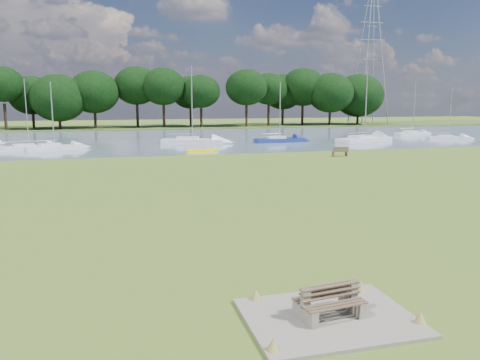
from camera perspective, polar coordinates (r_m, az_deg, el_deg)
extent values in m
plane|color=olive|center=(25.22, -3.05, -2.82)|extent=(220.00, 220.00, 0.00)
cube|color=slate|center=(66.52, -10.52, 4.86)|extent=(220.00, 40.00, 0.10)
cube|color=#4C6626|center=(96.39, -11.92, 6.29)|extent=(220.00, 20.00, 0.40)
cube|color=gray|center=(12.51, 10.78, -16.16)|extent=(4.20, 3.20, 0.10)
cube|color=gray|center=(12.07, 7.95, -15.75)|extent=(0.32, 0.99, 0.41)
cube|color=gray|center=(11.92, 7.99, -14.15)|extent=(0.22, 0.19, 0.51)
cube|color=gray|center=(12.77, 13.52, -14.47)|extent=(0.32, 0.99, 0.41)
cube|color=gray|center=(12.62, 13.59, -12.94)|extent=(0.22, 0.19, 0.51)
cube|color=brown|center=(12.09, 11.66, -14.73)|extent=(1.69, 0.57, 0.04)
cube|color=brown|center=(12.15, 11.09, -13.15)|extent=(1.66, 0.32, 0.40)
cube|color=brown|center=(12.55, 10.08, -13.72)|extent=(1.69, 0.57, 0.04)
cube|color=brown|center=(12.27, 10.71, -12.91)|extent=(1.66, 0.32, 0.40)
cube|color=brown|center=(46.69, 11.29, 3.12)|extent=(0.13, 0.47, 0.48)
cube|color=brown|center=(47.17, 12.83, 3.13)|extent=(0.13, 0.47, 0.48)
cube|color=brown|center=(46.90, 12.08, 3.41)|extent=(1.59, 0.63, 0.05)
cube|color=brown|center=(46.68, 12.18, 3.69)|extent=(1.55, 0.22, 0.47)
cube|color=#FFF807|center=(49.15, -4.67, 3.58)|extent=(3.46, 1.39, 0.34)
cylinder|color=#94979C|center=(106.13, 15.16, 14.11)|extent=(0.22, 0.22, 27.89)
cylinder|color=#94979C|center=(108.28, 17.16, 13.92)|extent=(0.22, 0.22, 27.89)
cylinder|color=#94979C|center=(109.82, 14.03, 14.00)|extent=(0.22, 0.22, 27.89)
cylinder|color=#94979C|center=(111.90, 15.99, 13.83)|extent=(0.22, 0.22, 27.89)
cube|color=#94979C|center=(109.42, 15.69, 16.15)|extent=(6.35, 0.14, 0.14)
cube|color=#94979C|center=(109.91, 15.78, 18.02)|extent=(5.26, 0.14, 0.14)
cube|color=#94979C|center=(110.46, 15.86, 19.74)|extent=(4.17, 0.14, 0.14)
cylinder|color=black|center=(93.90, -26.09, 6.81)|extent=(0.54, 0.54, 4.14)
ellipsoid|color=black|center=(93.86, -26.32, 9.90)|extent=(7.60, 7.60, 6.46)
cylinder|color=black|center=(92.81, -21.82, 7.18)|extent=(0.54, 0.54, 4.46)
ellipsoid|color=black|center=(92.79, -22.04, 10.54)|extent=(8.69, 8.69, 7.38)
cylinder|color=black|center=(92.25, -17.46, 7.12)|extent=(0.54, 0.54, 3.52)
ellipsoid|color=black|center=(92.19, -17.60, 9.79)|extent=(9.77, 9.77, 8.31)
cylinder|color=black|center=(92.21, -13.08, 7.41)|extent=(0.54, 0.54, 3.83)
ellipsoid|color=black|center=(92.16, -13.20, 10.32)|extent=(7.60, 7.60, 6.46)
cylinder|color=black|center=(92.70, -8.72, 7.66)|extent=(0.54, 0.54, 4.14)
ellipsoid|color=black|center=(92.66, -8.80, 10.79)|extent=(8.69, 8.69, 7.38)
cylinder|color=black|center=(93.71, -4.43, 7.86)|extent=(0.54, 0.54, 4.46)
ellipsoid|color=black|center=(93.69, -4.47, 11.19)|extent=(9.77, 9.77, 8.31)
cylinder|color=black|center=(95.24, -0.24, 7.64)|extent=(0.54, 0.54, 3.52)
ellipsoid|color=black|center=(95.18, -0.24, 10.22)|extent=(7.60, 7.60, 6.46)
cylinder|color=black|center=(97.24, 3.79, 7.75)|extent=(0.54, 0.54, 3.83)
ellipsoid|color=black|center=(97.19, 3.82, 10.51)|extent=(8.69, 8.69, 7.38)
cylinder|color=black|center=(99.69, 7.64, 7.82)|extent=(0.54, 0.54, 4.14)
ellipsoid|color=black|center=(99.65, 7.71, 10.74)|extent=(9.77, 9.77, 8.31)
cylinder|color=black|center=(102.55, 11.30, 7.86)|extent=(0.54, 0.54, 4.46)
ellipsoid|color=black|center=(102.54, 11.40, 10.91)|extent=(7.60, 7.60, 6.46)
cylinder|color=black|center=(105.83, 14.72, 7.53)|extent=(0.54, 0.54, 3.52)
ellipsoid|color=black|center=(105.77, 14.83, 9.86)|extent=(8.69, 8.69, 7.38)
cube|color=silver|center=(59.09, -5.81, 4.81)|extent=(7.98, 4.09, 0.79)
cube|color=silver|center=(59.12, -6.41, 5.27)|extent=(3.04, 2.34, 0.51)
cylinder|color=#A5A8AD|center=(58.87, -5.89, 9.32)|extent=(0.14, 0.14, 8.94)
cube|color=silver|center=(56.61, -24.32, 3.69)|extent=(6.27, 3.58, 0.61)
cube|color=silver|center=(56.50, -24.83, 4.02)|extent=(2.44, 1.95, 0.39)
cylinder|color=#A5A8AD|center=(56.39, -24.59, 7.47)|extent=(0.10, 0.10, 7.23)
cube|color=silver|center=(63.18, 14.94, 4.86)|extent=(8.85, 5.41, 0.80)
cube|color=silver|center=(62.61, 14.56, 5.28)|extent=(3.49, 2.86, 0.52)
cylinder|color=#A5A8AD|center=(62.98, 15.13, 9.16)|extent=(0.14, 0.14, 9.14)
cube|color=silver|center=(54.90, -21.67, 3.76)|extent=(6.14, 3.68, 0.70)
cube|color=silver|center=(54.75, -22.18, 4.16)|extent=(2.41, 1.97, 0.45)
cylinder|color=#A5A8AD|center=(54.68, -21.91, 7.47)|extent=(0.12, 0.12, 6.83)
cube|color=navy|center=(60.90, 4.85, 4.95)|extent=(6.61, 2.18, 0.73)
cube|color=silver|center=(60.67, 4.40, 5.35)|extent=(2.36, 1.56, 0.47)
cylinder|color=#A5A8AD|center=(60.71, 4.90, 8.44)|extent=(0.12, 0.12, 7.12)
cube|color=silver|center=(70.73, 24.07, 4.75)|extent=(5.71, 3.06, 0.60)
cube|color=silver|center=(70.54, 23.76, 5.06)|extent=(2.19, 1.71, 0.38)
cylinder|color=#A5A8AD|center=(70.56, 24.26, 7.52)|extent=(0.10, 0.10, 6.60)
cube|color=silver|center=(76.70, 20.29, 5.35)|extent=(5.97, 2.31, 0.69)
cube|color=silver|center=(76.36, 20.05, 5.67)|extent=(2.17, 1.51, 0.45)
cylinder|color=#A5A8AD|center=(76.54, 20.47, 8.41)|extent=(0.12, 0.12, 7.90)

